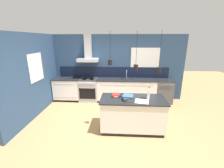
# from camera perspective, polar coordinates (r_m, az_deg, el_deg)

# --- Properties ---
(ground_plane) EXTENTS (16.00, 16.00, 0.00)m
(ground_plane) POSITION_cam_1_polar(r_m,az_deg,el_deg) (4.66, -0.80, -14.41)
(ground_plane) COLOR #A87F51
(ground_plane) RESTS_ON ground
(wall_back) EXTENTS (5.60, 2.47, 2.60)m
(wall_back) POSITION_cam_1_polar(r_m,az_deg,el_deg) (6.08, -0.01, 6.69)
(wall_back) COLOR navy
(wall_back) RESTS_ON ground_plane
(wall_left) EXTENTS (0.08, 3.80, 2.60)m
(wall_left) POSITION_cam_1_polar(r_m,az_deg,el_deg) (5.53, -26.30, 3.43)
(wall_left) COLOR navy
(wall_left) RESTS_ON ground_plane
(counter_run_left) EXTENTS (1.04, 0.64, 0.91)m
(counter_run_left) POSITION_cam_1_polar(r_m,az_deg,el_deg) (6.37, -16.51, -1.83)
(counter_run_left) COLOR black
(counter_run_left) RESTS_ON ground_plane
(counter_run_sink) EXTENTS (2.29, 0.64, 1.25)m
(counter_run_sink) POSITION_cam_1_polar(r_m,az_deg,el_deg) (6.00, 5.44, -2.34)
(counter_run_sink) COLOR black
(counter_run_sink) RESTS_ON ground_plane
(oven_range) EXTENTS (0.74, 0.66, 0.91)m
(oven_range) POSITION_cam_1_polar(r_m,az_deg,el_deg) (6.13, -8.76, -2.12)
(oven_range) COLOR #B5B5BA
(oven_range) RESTS_ON ground_plane
(dishwasher) EXTENTS (0.63, 0.65, 0.91)m
(dishwasher) POSITION_cam_1_polar(r_m,az_deg,el_deg) (6.23, 18.94, -2.54)
(dishwasher) COLOR #4C4C51
(dishwasher) RESTS_ON ground_plane
(kitchen_island) EXTENTS (1.71, 0.82, 0.91)m
(kitchen_island) POSITION_cam_1_polar(r_m,az_deg,el_deg) (4.18, 7.75, -11.25)
(kitchen_island) COLOR black
(kitchen_island) RESTS_ON ground_plane
(bottle_on_island) EXTENTS (0.07, 0.07, 0.33)m
(bottle_on_island) POSITION_cam_1_polar(r_m,az_deg,el_deg) (3.96, 13.75, -3.83)
(bottle_on_island) COLOR silver
(bottle_on_island) RESTS_ON kitchen_island
(book_stack) EXTENTS (0.30, 0.31, 0.12)m
(book_stack) POSITION_cam_1_polar(r_m,az_deg,el_deg) (3.88, 6.06, -5.11)
(book_stack) COLOR olive
(book_stack) RESTS_ON kitchen_island
(red_supply_box) EXTENTS (0.19, 0.15, 0.08)m
(red_supply_box) POSITION_cam_1_polar(r_m,az_deg,el_deg) (4.04, 1.55, -4.48)
(red_supply_box) COLOR red
(red_supply_box) RESTS_ON kitchen_island
(paper_pile) EXTENTS (0.38, 0.35, 0.01)m
(paper_pile) POSITION_cam_1_polar(r_m,az_deg,el_deg) (3.85, 11.28, -6.50)
(paper_pile) COLOR silver
(paper_pile) RESTS_ON kitchen_island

